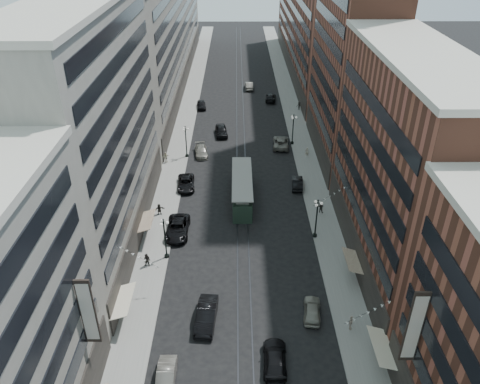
{
  "coord_description": "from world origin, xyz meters",
  "views": [
    {
      "loc": [
        -0.74,
        -16.29,
        35.77
      ],
      "look_at": [
        -0.34,
        35.03,
        5.0
      ],
      "focal_mm": 35.0,
      "sensor_mm": 36.0,
      "label": 1
    }
  ],
  "objects_px": {
    "lamppost_sw_mid": "(186,140)",
    "car_4": "(312,310)",
    "car_6": "(275,359)",
    "pedestrian_5": "(159,209)",
    "car_14": "(249,86)",
    "pedestrian_7": "(321,207)",
    "lamppost_se_far": "(317,217)",
    "pedestrian_9": "(299,106)",
    "car_1": "(166,378)",
    "car_11": "(281,142)",
    "car_13": "(221,131)",
    "car_5": "(206,315)",
    "car_12": "(271,97)",
    "streetcar": "(242,189)",
    "car_8": "(201,151)",
    "lamppost_se_mid": "(293,128)",
    "pedestrian_6": "(166,157)",
    "car_10": "(297,183)",
    "car_9": "(201,105)",
    "pedestrian_8": "(307,152)",
    "pedestrian_2": "(147,260)",
    "car_7": "(186,183)",
    "pedestrian_4": "(351,323)",
    "car_2": "(178,228)",
    "lamppost_sw_far": "(165,237)"
  },
  "relations": [
    {
      "from": "pedestrian_8",
      "to": "car_9",
      "type": "bearing_deg",
      "value": -56.13
    },
    {
      "from": "lamppost_sw_mid",
      "to": "car_5",
      "type": "relative_size",
      "value": 1.02
    },
    {
      "from": "streetcar",
      "to": "pedestrian_9",
      "type": "bearing_deg",
      "value": 70.7
    },
    {
      "from": "car_6",
      "to": "car_14",
      "type": "relative_size",
      "value": 1.06
    },
    {
      "from": "car_11",
      "to": "pedestrian_6",
      "type": "distance_m",
      "value": 20.5
    },
    {
      "from": "lamppost_sw_far",
      "to": "pedestrian_9",
      "type": "relative_size",
      "value": 3.24
    },
    {
      "from": "lamppost_sw_far",
      "to": "car_12",
      "type": "distance_m",
      "value": 56.94
    },
    {
      "from": "car_10",
      "to": "car_13",
      "type": "relative_size",
      "value": 0.85
    },
    {
      "from": "lamppost_sw_mid",
      "to": "lamppost_se_mid",
      "type": "xyz_separation_m",
      "value": [
        18.4,
        5.0,
        0.0
      ]
    },
    {
      "from": "car_9",
      "to": "pedestrian_5",
      "type": "height_order",
      "value": "pedestrian_5"
    },
    {
      "from": "streetcar",
      "to": "car_1",
      "type": "xyz_separation_m",
      "value": [
        -7.05,
        -30.87,
        -0.9
      ]
    },
    {
      "from": "pedestrian_4",
      "to": "car_5",
      "type": "bearing_deg",
      "value": 100.94
    },
    {
      "from": "lamppost_se_mid",
      "to": "car_12",
      "type": "xyz_separation_m",
      "value": [
        -2.4,
        22.6,
        -2.32
      ]
    },
    {
      "from": "car_14",
      "to": "car_4",
      "type": "bearing_deg",
      "value": 92.75
    },
    {
      "from": "car_9",
      "to": "car_1",
      "type": "bearing_deg",
      "value": -95.19
    },
    {
      "from": "car_10",
      "to": "car_7",
      "type": "bearing_deg",
      "value": 5.51
    },
    {
      "from": "lamppost_sw_mid",
      "to": "car_4",
      "type": "bearing_deg",
      "value": -66.11
    },
    {
      "from": "lamppost_se_far",
      "to": "lamppost_se_mid",
      "type": "height_order",
      "value": "same"
    },
    {
      "from": "car_4",
      "to": "pedestrian_7",
      "type": "height_order",
      "value": "pedestrian_7"
    },
    {
      "from": "lamppost_se_far",
      "to": "pedestrian_9",
      "type": "xyz_separation_m",
      "value": [
        3.15,
        44.64,
        -2.09
      ]
    },
    {
      "from": "pedestrian_2",
      "to": "car_2",
      "type": "bearing_deg",
      "value": 82.19
    },
    {
      "from": "car_7",
      "to": "pedestrian_7",
      "type": "height_order",
      "value": "pedestrian_7"
    },
    {
      "from": "car_12",
      "to": "car_13",
      "type": "relative_size",
      "value": 1.02
    },
    {
      "from": "car_13",
      "to": "car_5",
      "type": "bearing_deg",
      "value": -96.63
    },
    {
      "from": "car_13",
      "to": "pedestrian_6",
      "type": "xyz_separation_m",
      "value": [
        -8.83,
        -11.28,
        0.2
      ]
    },
    {
      "from": "car_1",
      "to": "car_11",
      "type": "bearing_deg",
      "value": 73.63
    },
    {
      "from": "car_8",
      "to": "pedestrian_9",
      "type": "bearing_deg",
      "value": 39.48
    },
    {
      "from": "lamppost_sw_mid",
      "to": "car_1",
      "type": "bearing_deg",
      "value": -87.23
    },
    {
      "from": "car_12",
      "to": "car_7",
      "type": "bearing_deg",
      "value": 73.49
    },
    {
      "from": "car_8",
      "to": "pedestrian_9",
      "type": "xyz_separation_m",
      "value": [
        19.16,
        20.84,
        0.27
      ]
    },
    {
      "from": "streetcar",
      "to": "car_8",
      "type": "distance_m",
      "value": 15.98
    },
    {
      "from": "lamppost_se_far",
      "to": "pedestrian_4",
      "type": "height_order",
      "value": "lamppost_se_far"
    },
    {
      "from": "car_4",
      "to": "pedestrian_4",
      "type": "xyz_separation_m",
      "value": [
        3.53,
        -2.02,
        0.27
      ]
    },
    {
      "from": "pedestrian_8",
      "to": "car_12",
      "type": "bearing_deg",
      "value": -87.06
    },
    {
      "from": "streetcar",
      "to": "pedestrian_5",
      "type": "height_order",
      "value": "streetcar"
    },
    {
      "from": "lamppost_sw_far",
      "to": "car_8",
      "type": "relative_size",
      "value": 1.09
    },
    {
      "from": "pedestrian_8",
      "to": "pedestrian_2",
      "type": "bearing_deg",
      "value": 45.98
    },
    {
      "from": "car_14",
      "to": "pedestrian_7",
      "type": "bearing_deg",
      "value": 98.21
    },
    {
      "from": "car_6",
      "to": "pedestrian_4",
      "type": "height_order",
      "value": "pedestrian_4"
    },
    {
      "from": "lamppost_se_far",
      "to": "car_9",
      "type": "xyz_separation_m",
      "value": [
        -17.4,
        46.05,
        -2.33
      ]
    },
    {
      "from": "car_11",
      "to": "car_2",
      "type": "bearing_deg",
      "value": 63.64
    },
    {
      "from": "car_7",
      "to": "car_8",
      "type": "xyz_separation_m",
      "value": [
        1.58,
        11.0,
        -0.01
      ]
    },
    {
      "from": "car_10",
      "to": "car_12",
      "type": "distance_m",
      "value": 37.85
    },
    {
      "from": "car_7",
      "to": "car_14",
      "type": "xyz_separation_m",
      "value": [
        10.65,
        45.82,
        0.08
      ]
    },
    {
      "from": "car_8",
      "to": "pedestrian_6",
      "type": "distance_m",
      "value": 6.37
    },
    {
      "from": "car_2",
      "to": "pedestrian_7",
      "type": "relative_size",
      "value": 3.65
    },
    {
      "from": "car_12",
      "to": "pedestrian_8",
      "type": "xyz_separation_m",
      "value": [
        4.33,
        -27.74,
        0.22
      ]
    },
    {
      "from": "pedestrian_2",
      "to": "car_1",
      "type": "bearing_deg",
      "value": -59.94
    },
    {
      "from": "car_6",
      "to": "pedestrian_5",
      "type": "xyz_separation_m",
      "value": [
        -14.03,
        24.9,
        0.17
      ]
    },
    {
      "from": "streetcar",
      "to": "car_1",
      "type": "relative_size",
      "value": 2.86
    }
  ]
}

